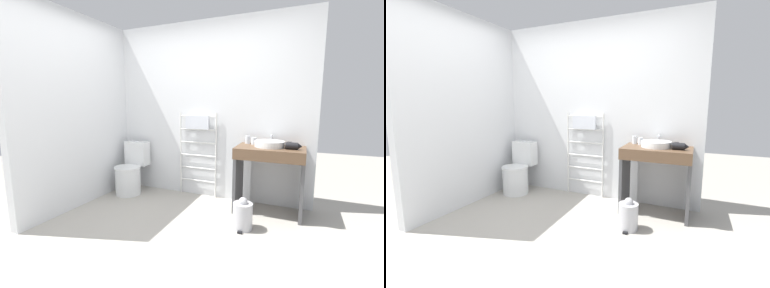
# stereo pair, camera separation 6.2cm
# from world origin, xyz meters

# --- Properties ---
(ground_plane) EXTENTS (12.00, 12.00, 0.00)m
(ground_plane) POSITION_xyz_m (0.00, 0.00, 0.00)
(ground_plane) COLOR #A8A399
(wall_back) EXTENTS (3.03, 0.12, 2.54)m
(wall_back) POSITION_xyz_m (0.00, 1.61, 1.27)
(wall_back) COLOR silver
(wall_back) RESTS_ON ground_plane
(wall_side) EXTENTS (0.12, 2.29, 2.54)m
(wall_side) POSITION_xyz_m (-1.46, 0.78, 1.27)
(wall_side) COLOR silver
(wall_side) RESTS_ON ground_plane
(toilet) EXTENTS (0.40, 0.55, 0.79)m
(toilet) POSITION_xyz_m (-1.09, 1.20, 0.32)
(toilet) COLOR white
(toilet) RESTS_ON ground_plane
(towel_radiator) EXTENTS (0.59, 0.06, 1.25)m
(towel_radiator) POSITION_xyz_m (-0.09, 1.51, 0.88)
(towel_radiator) COLOR white
(towel_radiator) RESTS_ON ground_plane
(vanity_counter) EXTENTS (0.82, 0.54, 0.85)m
(vanity_counter) POSITION_xyz_m (0.98, 1.27, 0.56)
(vanity_counter) COLOR brown
(vanity_counter) RESTS_ON ground_plane
(sink_basin) EXTENTS (0.36, 0.36, 0.08)m
(sink_basin) POSITION_xyz_m (0.96, 1.30, 0.89)
(sink_basin) COLOR white
(sink_basin) RESTS_ON vanity_counter
(faucet) EXTENTS (0.02, 0.10, 0.13)m
(faucet) POSITION_xyz_m (0.96, 1.50, 0.94)
(faucet) COLOR silver
(faucet) RESTS_ON vanity_counter
(cup_near_wall) EXTENTS (0.06, 0.06, 0.10)m
(cup_near_wall) POSITION_xyz_m (0.66, 1.46, 0.90)
(cup_near_wall) COLOR silver
(cup_near_wall) RESTS_ON vanity_counter
(cup_near_edge) EXTENTS (0.06, 0.06, 0.09)m
(cup_near_edge) POSITION_xyz_m (0.75, 1.42, 0.90)
(cup_near_edge) COLOR silver
(cup_near_edge) RESTS_ON vanity_counter
(hair_dryer) EXTENTS (0.19, 0.19, 0.08)m
(hair_dryer) POSITION_xyz_m (1.23, 1.24, 0.89)
(hair_dryer) COLOR black
(hair_dryer) RESTS_ON vanity_counter
(trash_bin) EXTENTS (0.22, 0.25, 0.37)m
(trash_bin) POSITION_xyz_m (0.78, 0.72, 0.16)
(trash_bin) COLOR #B7B7BC
(trash_bin) RESTS_ON ground_plane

